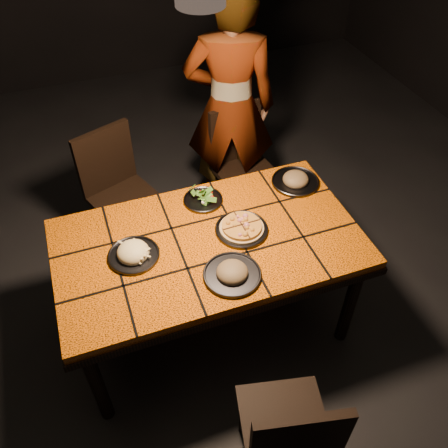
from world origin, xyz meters
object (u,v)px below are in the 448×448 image
object	(u,v)px
chair_near	(289,433)
plate_pasta	(133,253)
dining_table	(209,250)
chair_far_left	(117,185)
diner	(230,107)
plate_pizza	(242,228)
chair_far_right	(241,158)

from	to	relation	value
chair_near	plate_pasta	bearing A→B (deg)	-54.16
chair_near	plate_pasta	world-z (taller)	chair_near
dining_table	chair_far_left	xyz separation A→B (m)	(-0.35, 0.91, -0.16)
diner	plate_pasta	bearing A→B (deg)	67.18
plate_pasta	plate_pizza	bearing A→B (deg)	-1.46
chair_far_left	plate_pasta	world-z (taller)	chair_far_left
chair_far_left	diner	bearing A→B (deg)	-12.57
chair_far_right	plate_pizza	size ratio (longest dim) A/B	3.08
chair_far_right	plate_pizza	xyz separation A→B (m)	(-0.36, -0.91, 0.26)
dining_table	diner	bearing A→B (deg)	63.92
chair_near	plate_pizza	size ratio (longest dim) A/B	3.01
chair_far_left	plate_pizza	world-z (taller)	chair_far_left
chair_near	plate_pasta	size ratio (longest dim) A/B	3.26
chair_near	chair_far_right	size ratio (longest dim) A/B	0.98
plate_pizza	plate_pasta	world-z (taller)	plate_pasta
dining_table	plate_pasta	world-z (taller)	plate_pasta
chair_far_left	chair_far_right	distance (m)	0.90
diner	chair_near	bearing A→B (deg)	95.40
plate_pizza	diner	bearing A→B (deg)	72.86
dining_table	plate_pizza	bearing A→B (deg)	1.88
chair_near	chair_far_left	distance (m)	1.92
plate_pizza	plate_pasta	xyz separation A→B (m)	(-0.58, 0.01, 0.01)
chair_far_left	plate_pizza	distance (m)	1.08
chair_near	plate_pizza	world-z (taller)	chair_near
dining_table	diner	world-z (taller)	diner
dining_table	chair_far_left	size ratio (longest dim) A/B	1.80
chair_near	plate_pizza	xyz separation A→B (m)	(0.16, 0.98, 0.28)
chair_far_left	chair_far_right	xyz separation A→B (m)	(0.90, 0.01, -0.01)
chair_far_right	chair_far_left	bearing A→B (deg)	171.76
dining_table	chair_near	distance (m)	0.99
chair_far_right	chair_near	bearing A→B (deg)	-113.97
chair_far_right	plate_pizza	world-z (taller)	chair_far_right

